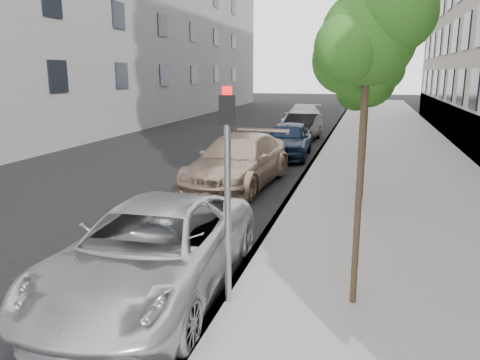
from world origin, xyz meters
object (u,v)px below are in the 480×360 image
at_px(suv, 239,161).
at_px(sedan_rear, 302,117).
at_px(sedan_blue, 288,139).
at_px(sedan_black, 302,128).
at_px(signal_pole, 228,173).
at_px(tree_far, 371,59).
at_px(tree_mid, 369,80).
at_px(tree_near, 370,38).
at_px(minivan, 152,250).

distance_m(suv, sedan_rear, 16.45).
height_order(sedan_blue, sedan_black, sedan_blue).
relative_size(sedan_black, sedan_rear, 0.83).
bearing_deg(signal_pole, tree_far, 66.15).
bearing_deg(signal_pole, suv, 88.58).
height_order(tree_mid, tree_far, tree_far).
distance_m(tree_near, sedan_blue, 14.19).
height_order(tree_near, sedan_blue, tree_near).
relative_size(tree_near, sedan_blue, 1.05).
distance_m(tree_near, sedan_black, 19.15).
bearing_deg(tree_far, tree_near, -90.00).
xyz_separation_m(sedan_black, sedan_rear, (-0.72, 5.53, 0.04)).
distance_m(tree_near, tree_far, 13.00).
xyz_separation_m(suv, sedan_rear, (-0.16, 16.45, -0.05)).
relative_size(signal_pole, sedan_black, 0.74).
height_order(signal_pole, suv, signal_pole).
distance_m(signal_pole, sedan_black, 19.14).
xyz_separation_m(tree_far, sedan_rear, (-4.16, 11.06, -3.41)).
relative_size(tree_near, tree_mid, 1.14).
bearing_deg(sedan_blue, minivan, -92.26).
xyz_separation_m(tree_near, tree_mid, (0.00, 6.50, -0.67)).
bearing_deg(sedan_black, tree_far, -54.05).
bearing_deg(sedan_rear, tree_mid, -76.46).
relative_size(tree_mid, signal_pole, 1.27).
height_order(minivan, suv, suv).
bearing_deg(tree_mid, minivan, -116.14).
distance_m(tree_far, suv, 7.50).
height_order(tree_mid, suv, tree_mid).
bearing_deg(suv, tree_mid, -10.86).
xyz_separation_m(tree_near, tree_far, (0.00, 13.00, 0.05)).
distance_m(tree_near, signal_pole, 2.77).
relative_size(tree_far, signal_pole, 1.47).
height_order(tree_far, sedan_rear, tree_far).
bearing_deg(minivan, tree_far, 73.64).
relative_size(suv, sedan_blue, 1.24).
distance_m(tree_mid, suv, 4.92).
relative_size(signal_pole, sedan_blue, 0.72).
distance_m(tree_mid, minivan, 8.02).
bearing_deg(signal_pole, tree_near, -1.08).
height_order(tree_mid, minivan, tree_mid).
bearing_deg(tree_far, signal_pole, -98.12).
height_order(tree_mid, sedan_rear, tree_mid).
xyz_separation_m(tree_mid, signal_pole, (-1.93, -7.00, -1.26)).
distance_m(tree_far, sedan_rear, 12.30).
relative_size(tree_far, sedan_rear, 0.91).
xyz_separation_m(tree_mid, sedan_black, (-3.44, 12.02, -2.74)).
xyz_separation_m(minivan, suv, (-0.67, 7.89, 0.07)).
height_order(signal_pole, sedan_rear, signal_pole).
height_order(minivan, sedan_black, minivan).
xyz_separation_m(tree_mid, tree_far, (-0.00, 6.50, 0.71)).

